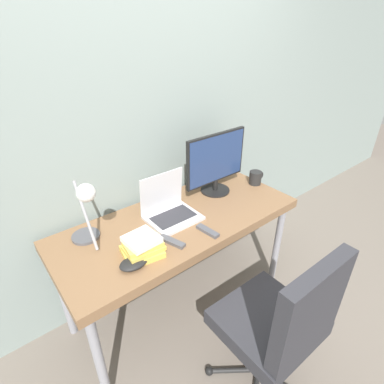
{
  "coord_description": "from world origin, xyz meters",
  "views": [
    {
      "loc": [
        -0.91,
        -0.93,
        1.83
      ],
      "look_at": [
        0.07,
        0.3,
        0.94
      ],
      "focal_mm": 28.0,
      "sensor_mm": 36.0,
      "label": 1
    }
  ],
  "objects": [
    {
      "name": "wall_back",
      "position": [
        0.0,
        0.72,
        1.3
      ],
      "size": [
        8.0,
        0.05,
        2.6
      ],
      "color": "gray",
      "rests_on": "ground_plane"
    },
    {
      "name": "office_chair",
      "position": [
        0.04,
        -0.45,
        0.55
      ],
      "size": [
        0.58,
        0.61,
        0.98
      ],
      "color": "black",
      "rests_on": "ground_plane"
    },
    {
      "name": "tv_remote",
      "position": [
        0.04,
        0.11,
        0.77
      ],
      "size": [
        0.06,
        0.16,
        0.02
      ],
      "color": "#4C4C51",
      "rests_on": "desk"
    },
    {
      "name": "media_remote",
      "position": [
        -0.18,
        0.16,
        0.77
      ],
      "size": [
        0.09,
        0.16,
        0.02
      ],
      "color": "#4C4C51",
      "rests_on": "desk"
    },
    {
      "name": "book_stack",
      "position": [
        -0.35,
        0.19,
        0.81
      ],
      "size": [
        0.23,
        0.21,
        0.11
      ],
      "color": "gold",
      "rests_on": "desk"
    },
    {
      "name": "desk_lamp",
      "position": [
        -0.53,
        0.41,
        1.0
      ],
      "size": [
        0.16,
        0.29,
        0.41
      ],
      "color": "#4C4C51",
      "rests_on": "desk"
    },
    {
      "name": "game_controller",
      "position": [
        -0.43,
        0.14,
        0.78
      ],
      "size": [
        0.15,
        0.1,
        0.04
      ],
      "color": "black",
      "rests_on": "desk"
    },
    {
      "name": "desk",
      "position": [
        0.0,
        0.33,
        0.69
      ],
      "size": [
        1.56,
        0.66,
        0.76
      ],
      "color": "brown",
      "rests_on": "ground_plane"
    },
    {
      "name": "laptop",
      "position": [
        -0.03,
        0.39,
        0.82
      ],
      "size": [
        0.31,
        0.26,
        0.28
      ],
      "color": "silver",
      "rests_on": "desk"
    },
    {
      "name": "mug",
      "position": [
        0.73,
        0.34,
        0.81
      ],
      "size": [
        0.14,
        0.09,
        0.1
      ],
      "color": "black",
      "rests_on": "desk"
    },
    {
      "name": "monitor",
      "position": [
        0.42,
        0.45,
        0.99
      ],
      "size": [
        0.51,
        0.21,
        0.43
      ],
      "color": "black",
      "rests_on": "desk"
    },
    {
      "name": "ground_plane",
      "position": [
        0.0,
        0.0,
        0.0
      ],
      "size": [
        12.0,
        12.0,
        0.0
      ],
      "primitive_type": "plane",
      "color": "#70665B"
    }
  ]
}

